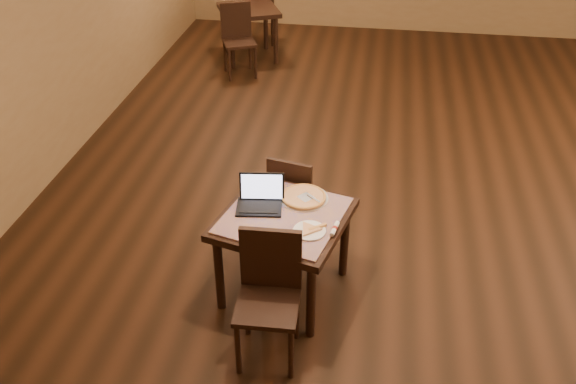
% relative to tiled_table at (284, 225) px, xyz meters
% --- Properties ---
extents(ground, '(10.00, 10.00, 0.00)m').
position_rel_tiled_table_xyz_m(ground, '(1.30, 1.69, -0.66)').
color(ground, black).
rests_on(ground, ground).
extents(wall_left, '(0.02, 10.00, 3.00)m').
position_rel_tiled_table_xyz_m(wall_left, '(-2.70, 1.69, 0.84)').
color(wall_left, olive).
rests_on(wall_left, ground).
extents(tiled_table, '(1.12, 1.12, 0.76)m').
position_rel_tiled_table_xyz_m(tiled_table, '(0.00, 0.00, 0.00)').
color(tiled_table, black).
rests_on(tiled_table, ground).
extents(chair_main_near, '(0.45, 0.45, 1.00)m').
position_rel_tiled_table_xyz_m(chair_main_near, '(-0.00, -0.61, -0.10)').
color(chair_main_near, black).
rests_on(chair_main_near, ground).
extents(chair_main_far, '(0.47, 0.47, 0.91)m').
position_rel_tiled_table_xyz_m(chair_main_far, '(-0.02, 0.62, -0.14)').
color(chair_main_far, black).
rests_on(chair_main_far, ground).
extents(laptop, '(0.38, 0.31, 0.24)m').
position_rel_tiled_table_xyz_m(laptop, '(-0.20, 0.11, 0.17)').
color(laptop, black).
rests_on(laptop, tiled_table).
extents(plate, '(0.24, 0.24, 0.01)m').
position_rel_tiled_table_xyz_m(plate, '(0.22, -0.18, 0.11)').
color(plate, white).
rests_on(plate, tiled_table).
extents(pizza_slice, '(0.27, 0.27, 0.02)m').
position_rel_tiled_table_xyz_m(pizza_slice, '(0.22, -0.18, 0.13)').
color(pizza_slice, beige).
rests_on(pizza_slice, plate).
extents(pizza_pan, '(0.39, 0.39, 0.01)m').
position_rel_tiled_table_xyz_m(pizza_pan, '(0.12, 0.24, 0.11)').
color(pizza_pan, silver).
rests_on(pizza_pan, tiled_table).
extents(pizza_whole, '(0.35, 0.35, 0.02)m').
position_rel_tiled_table_xyz_m(pizza_whole, '(0.12, 0.24, 0.12)').
color(pizza_whole, beige).
rests_on(pizza_whole, pizza_pan).
extents(spatula, '(0.26, 0.25, 0.01)m').
position_rel_tiled_table_xyz_m(spatula, '(0.14, 0.22, 0.13)').
color(spatula, silver).
rests_on(spatula, pizza_whole).
extents(napkin_roll, '(0.06, 0.16, 0.04)m').
position_rel_tiled_table_xyz_m(napkin_roll, '(0.40, -0.14, 0.12)').
color(napkin_roll, white).
rests_on(napkin_roll, tiled_table).
extents(other_table_b, '(1.08, 1.08, 0.77)m').
position_rel_tiled_table_xyz_m(other_table_b, '(-1.35, 5.02, -0.02)').
color(other_table_b, black).
rests_on(other_table_b, ground).
extents(other_table_b_chair_near, '(0.57, 0.57, 0.99)m').
position_rel_tiled_table_xyz_m(other_table_b_chair_near, '(-1.39, 4.43, -0.10)').
color(other_table_b_chair_near, black).
rests_on(other_table_b_chair_near, ground).
extents(other_table_b_chair_far, '(0.57, 0.57, 0.99)m').
position_rel_tiled_table_xyz_m(other_table_b_chair_far, '(-1.32, 5.60, -0.10)').
color(other_table_b_chair_far, black).
rests_on(other_table_b_chair_far, ground).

